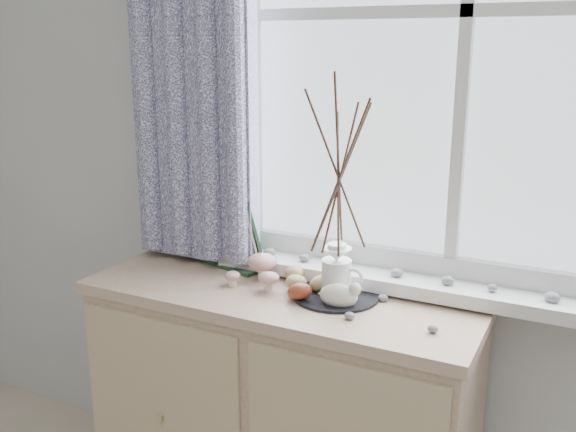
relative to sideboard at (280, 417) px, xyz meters
The scene contains 8 objects.
sideboard is the anchor object (origin of this frame).
botanical_book 0.62m from the sideboard, 157.27° to the left, with size 0.36×0.13×0.25m, color #1F4128, non-canonical shape.
toadstool_cluster 0.48m from the sideboard, 159.47° to the left, with size 0.18×0.15×0.09m.
wooden_eggs 0.46m from the sideboard, 23.56° to the left, with size 0.17×0.18×0.08m.
songbird_figurine 0.51m from the sideboard, ahead, with size 0.15×0.07×0.08m, color white, non-canonical shape.
crocheted_doily 0.46m from the sideboard, 11.54° to the left, with size 0.25×0.25×0.01m, color black.
twig_pitcher 0.82m from the sideboard, 11.54° to the left, with size 0.30×0.30×0.66m.
sideboard_pebbles 0.53m from the sideboard, ahead, with size 0.33×0.23×0.02m.
Camera 1 is at (0.68, 0.16, 1.56)m, focal length 40.00 mm.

